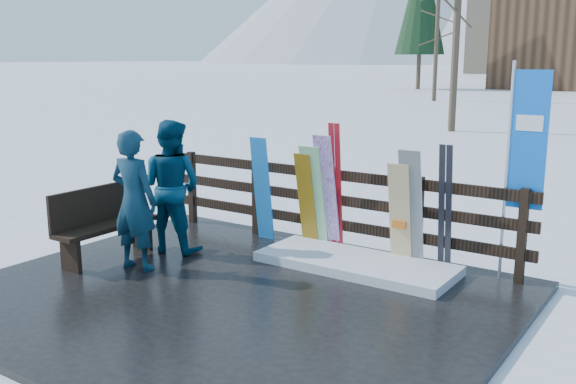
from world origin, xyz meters
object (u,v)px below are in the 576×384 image
Objects in this scene: snowboard_4 at (411,210)px; snowboard_1 at (314,198)px; snowboard_5 at (400,215)px; person_back at (171,186)px; snowboard_3 at (327,194)px; snowboard_0 at (262,189)px; rental_flag at (523,148)px; person_front at (134,200)px; snowboard_2 at (307,201)px; bench at (103,221)px.

snowboard_1 is at bearing -180.00° from snowboard_4.
snowboard_5 is at bearing 0.00° from snowboard_1.
person_back reaches higher than snowboard_5.
snowboard_3 is at bearing 0.00° from snowboard_1.
snowboard_3 is 1.22m from snowboard_4.
snowboard_4 is at bearing 0.00° from snowboard_3.
snowboard_3 reaches higher than snowboard_0.
snowboard_0 is 0.84× the size of person_back.
rental_flag is at bearing 6.27° from snowboard_3.
snowboard_4 is 0.87× the size of person_front.
snowboard_0 is at bearing 180.00° from snowboard_5.
snowboard_1 is at bearing -0.00° from snowboard_2.
snowboard_4 is at bearing 0.00° from snowboard_2.
snowboard_4 reaches higher than snowboard_2.
snowboard_4 is at bearing 0.00° from snowboard_5.
bench is 5.35m from rental_flag.
snowboard_5 is (1.07, -0.00, -0.14)m from snowboard_3.
snowboard_4 is at bearing -152.84° from person_front.
snowboard_3 is (0.33, 0.00, 0.14)m from snowboard_2.
snowboard_3 is 0.92× the size of person_back.
person_back is at bearing -148.20° from snowboard_3.
snowboard_5 is 1.69m from rental_flag.
person_back is (-0.72, -1.12, 0.15)m from snowboard_0.
snowboard_1 is at bearing 180.00° from snowboard_5.
bench is 1.00× the size of snowboard_1.
bench is 3.88m from snowboard_5.
snowboard_3 is 0.64× the size of rental_flag.
rental_flag is at bearing 24.47° from bench.
person_front is at bearing -145.75° from snowboard_4.
person_front is (-2.72, -1.95, 0.21)m from snowboard_5.
snowboard_1 is at bearing -174.22° from rental_flag.
snowboard_2 is at bearing 180.00° from snowboard_1.
snowboard_3 is at bearing 180.00° from snowboard_5.
snowboard_5 is 3.35m from person_front.
person_front is at bearing -144.31° from snowboard_5.
person_front is (-1.43, -1.95, 0.15)m from snowboard_1.
bench is 0.76m from person_front.
snowboard_1 is at bearing -133.39° from person_front.
person_back is at bearing -85.74° from person_front.
snowboard_0 is at bearing 180.00° from snowboard_4.
snowboard_5 reaches higher than bench.
person_front reaches higher than snowboard_2.
person_front is at bearing -151.55° from rental_flag.
snowboard_1 is at bearing 42.12° from bench.
snowboard_2 is 1.87m from person_back.
snowboard_4 is at bearing -170.82° from person_back.
person_back reaches higher than bench.
rental_flag is (4.77, 2.17, 1.09)m from bench.
bench is 0.85× the size of person_front.
snowboard_1 is 1.10× the size of snowboard_5.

